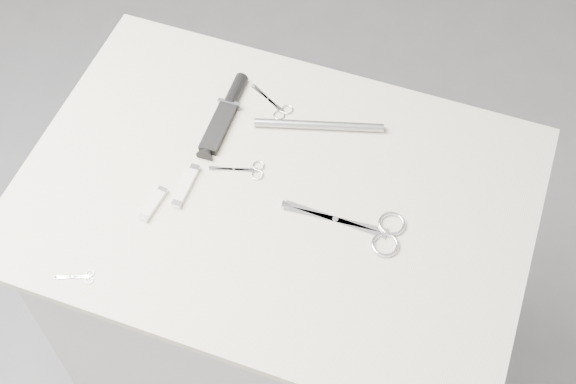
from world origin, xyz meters
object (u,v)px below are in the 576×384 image
(embroidery_scissors_b, at_px, (276,106))
(metal_rail, at_px, (319,125))
(plinth, at_px, (277,301))
(pocket_knife_a, at_px, (186,186))
(tiny_scissors, at_px, (80,277))
(pocket_knife_b, at_px, (154,204))
(large_shears, at_px, (369,229))
(embroidery_scissors_a, at_px, (247,170))
(sheathed_knife, at_px, (226,111))

(embroidery_scissors_b, relative_size, metal_rail, 0.41)
(plinth, height_order, pocket_knife_a, pocket_knife_a)
(tiny_scissors, distance_m, pocket_knife_a, 0.27)
(pocket_knife_b, bearing_deg, large_shears, -71.67)
(embroidery_scissors_a, height_order, metal_rail, metal_rail)
(plinth, height_order, tiny_scissors, tiny_scissors)
(pocket_knife_b, bearing_deg, embroidery_scissors_a, -38.92)
(large_shears, distance_m, metal_rail, 0.26)
(embroidery_scissors_b, bearing_deg, metal_rail, 16.05)
(embroidery_scissors_a, height_order, pocket_knife_b, pocket_knife_b)
(tiny_scissors, relative_size, pocket_knife_b, 0.85)
(plinth, height_order, embroidery_scissors_a, embroidery_scissors_a)
(embroidery_scissors_a, bearing_deg, sheathed_knife, 110.83)
(embroidery_scissors_a, distance_m, pocket_knife_a, 0.13)
(plinth, distance_m, tiny_scissors, 0.62)
(embroidery_scissors_b, height_order, pocket_knife_b, pocket_knife_b)
(sheathed_knife, relative_size, pocket_knife_b, 2.61)
(embroidery_scissors_a, xyz_separation_m, embroidery_scissors_b, (-0.00, 0.17, 0.00))
(sheathed_knife, bearing_deg, pocket_knife_b, 168.48)
(embroidery_scissors_b, height_order, sheathed_knife, sheathed_knife)
(large_shears, xyz_separation_m, embroidery_scissors_a, (-0.27, 0.05, -0.00))
(sheathed_knife, relative_size, metal_rail, 0.79)
(sheathed_knife, xyz_separation_m, pocket_knife_a, (-0.00, -0.20, -0.00))
(tiny_scissors, xyz_separation_m, sheathed_knife, (0.10, 0.45, 0.01))
(embroidery_scissors_a, relative_size, tiny_scissors, 1.60)
(plinth, xyz_separation_m, large_shears, (0.20, -0.02, 0.47))
(large_shears, relative_size, pocket_knife_b, 2.89)
(plinth, relative_size, embroidery_scissors_a, 8.14)
(large_shears, xyz_separation_m, sheathed_knife, (-0.36, 0.17, 0.00))
(embroidery_scissors_b, distance_m, pocket_knife_b, 0.34)
(tiny_scissors, height_order, sheathed_knife, sheathed_knife)
(pocket_knife_a, distance_m, metal_rail, 0.30)
(embroidery_scissors_a, relative_size, embroidery_scissors_b, 1.02)
(sheathed_knife, height_order, pocket_knife_b, sheathed_knife)
(large_shears, relative_size, tiny_scissors, 3.40)
(large_shears, height_order, embroidery_scissors_b, large_shears)
(embroidery_scissors_a, relative_size, sheathed_knife, 0.52)
(plinth, bearing_deg, embroidery_scissors_b, 109.52)
(embroidery_scissors_a, bearing_deg, tiny_scissors, -137.78)
(metal_rail, bearing_deg, embroidery_scissors_a, -123.41)
(embroidery_scissors_b, distance_m, metal_rail, 0.11)
(large_shears, height_order, pocket_knife_a, pocket_knife_a)
(embroidery_scissors_b, bearing_deg, pocket_knife_a, -81.48)
(pocket_knife_a, bearing_deg, plinth, -75.14)
(plinth, distance_m, pocket_knife_b, 0.53)
(embroidery_scissors_a, relative_size, metal_rail, 0.41)
(large_shears, height_order, metal_rail, metal_rail)
(metal_rail, bearing_deg, sheathed_knife, -171.84)
(plinth, relative_size, sheathed_knife, 4.26)
(plinth, bearing_deg, tiny_scissors, -132.50)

